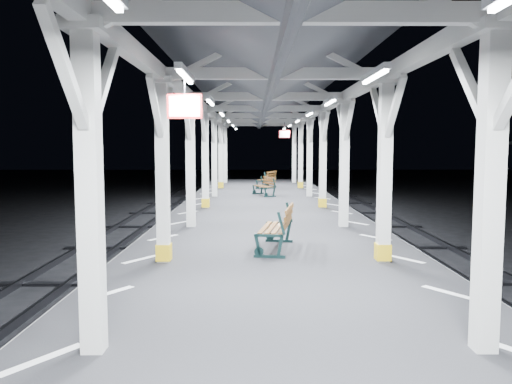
{
  "coord_description": "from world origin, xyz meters",
  "views": [
    {
      "loc": [
        -0.37,
        -6.96,
        3.09
      ],
      "look_at": [
        -0.31,
        2.86,
        2.2
      ],
      "focal_mm": 35.0,
      "sensor_mm": 36.0,
      "label": 1
    }
  ],
  "objects": [
    {
      "name": "ground",
      "position": [
        0.0,
        0.0,
        0.0
      ],
      "size": [
        120.0,
        120.0,
        0.0
      ],
      "primitive_type": "plane",
      "color": "black",
      "rests_on": "ground"
    },
    {
      "name": "bench_extra",
      "position": [
        0.38,
        18.19,
        1.46
      ],
      "size": [
        1.1,
        1.71,
        0.87
      ],
      "rotation": [
        0.0,
        0.0,
        -0.35
      ],
      "color": "black",
      "rests_on": "platform"
    },
    {
      "name": "hazard_stripes_left",
      "position": [
        -2.45,
        0.0,
        1.0
      ],
      "size": [
        1.0,
        48.0,
        0.01
      ],
      "primitive_type": "cube",
      "color": "silver",
      "rests_on": "platform"
    },
    {
      "name": "platform",
      "position": [
        0.0,
        0.0,
        0.5
      ],
      "size": [
        6.0,
        50.0,
        1.0
      ],
      "primitive_type": "cube",
      "color": "black",
      "rests_on": "ground"
    },
    {
      "name": "hazard_stripes_right",
      "position": [
        2.45,
        0.0,
        1.0
      ],
      "size": [
        1.0,
        48.0,
        0.01
      ],
      "primitive_type": "cube",
      "color": "silver",
      "rests_on": "platform"
    },
    {
      "name": "canopy",
      "position": [
        0.0,
        -0.02,
        4.56
      ],
      "size": [
        5.4,
        49.0,
        4.65
      ],
      "color": "beige",
      "rests_on": "platform"
    },
    {
      "name": "bench_mid",
      "position": [
        0.16,
        3.05,
        1.48
      ],
      "size": [
        0.88,
        1.73,
        0.9
      ],
      "rotation": [
        0.0,
        0.0,
        -0.17
      ],
      "color": "black",
      "rests_on": "platform"
    },
    {
      "name": "bench_far",
      "position": [
        0.16,
        14.41,
        1.42
      ],
      "size": [
        1.0,
        1.56,
        0.79
      ],
      "rotation": [
        0.0,
        0.0,
        0.35
      ],
      "color": "black",
      "rests_on": "platform"
    }
  ]
}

